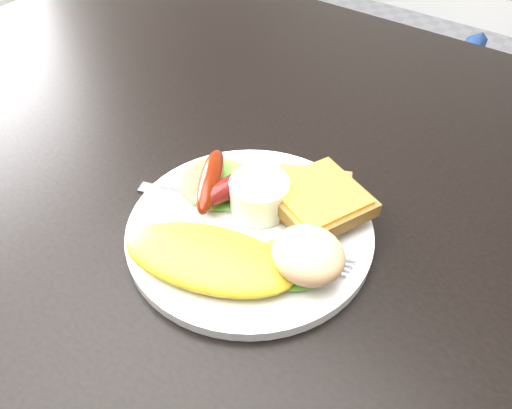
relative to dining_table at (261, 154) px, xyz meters
The scene contains 12 objects.
dining_table is the anchor object (origin of this frame).
plate 0.15m from the dining_table, 57.91° to the right, with size 0.24×0.24×0.01m, color white.
lettuce_left 0.11m from the dining_table, 79.17° to the right, with size 0.09×0.08×0.01m, color #499A27.
lettuce_right 0.21m from the dining_table, 46.54° to the right, with size 0.07×0.06×0.01m, color #64A123.
omelette 0.21m from the dining_table, 66.66° to the right, with size 0.16×0.07×0.02m, color gold.
sausage_a 0.13m from the dining_table, 78.63° to the right, with size 0.02×0.10×0.02m, color #5A1C01.
sausage_b 0.13m from the dining_table, 66.69° to the right, with size 0.02×0.09×0.02m, color #650C05.
ramekin 0.14m from the dining_table, 54.61° to the right, with size 0.06×0.06×0.03m, color white.
toast_a 0.13m from the dining_table, 30.39° to the right, with size 0.08×0.08×0.01m, color olive.
toast_b 0.16m from the dining_table, 31.77° to the right, with size 0.08×0.08×0.01m, color #986535.
potato_salad 0.22m from the dining_table, 43.01° to the right, with size 0.07×0.06×0.03m, color beige.
fork 0.14m from the dining_table, 72.35° to the right, with size 0.17×0.01×0.00m, color #ADAFB7.
Camera 1 is at (0.28, -0.39, 1.11)m, focal length 35.00 mm.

